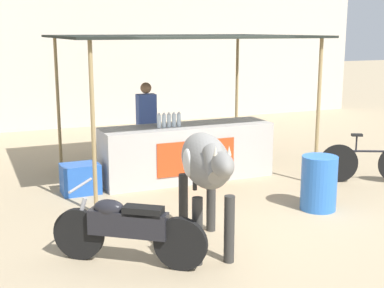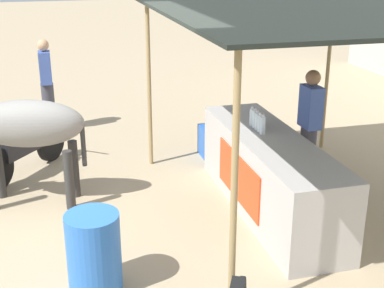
# 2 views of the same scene
# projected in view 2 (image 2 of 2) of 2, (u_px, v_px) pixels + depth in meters

# --- Properties ---
(ground_plane) EXTENTS (60.00, 60.00, 0.00)m
(ground_plane) POSITION_uv_depth(u_px,v_px,m) (93.00, 231.00, 6.25)
(ground_plane) COLOR tan
(stall_counter) EXTENTS (3.00, 0.82, 0.96)m
(stall_counter) POSITION_uv_depth(u_px,v_px,m) (269.00, 174.00, 6.62)
(stall_counter) COLOR #B2ADA8
(stall_counter) RESTS_ON ground
(stall_awning) EXTENTS (4.20, 3.20, 2.48)m
(stall_awning) POSITION_uv_depth(u_px,v_px,m) (303.00, 17.00, 6.03)
(stall_awning) COLOR black
(stall_awning) RESTS_ON ground
(water_bottle_row) EXTENTS (0.43, 0.07, 0.25)m
(water_bottle_row) POSITION_uv_depth(u_px,v_px,m) (257.00, 121.00, 6.72)
(water_bottle_row) COLOR silver
(water_bottle_row) RESTS_ON stall_counter
(vendor_behind_counter) EXTENTS (0.34, 0.22, 1.65)m
(vendor_behind_counter) POSITION_uv_depth(u_px,v_px,m) (309.00, 129.00, 7.11)
(vendor_behind_counter) COLOR #383842
(vendor_behind_counter) RESTS_ON ground
(cooler_box) EXTENTS (0.60, 0.44, 0.48)m
(cooler_box) POSITION_uv_depth(u_px,v_px,m) (216.00, 143.00, 8.39)
(cooler_box) COLOR blue
(cooler_box) RESTS_ON ground
(water_barrel) EXTENTS (0.52, 0.52, 0.80)m
(water_barrel) POSITION_uv_depth(u_px,v_px,m) (94.00, 252.00, 5.08)
(water_barrel) COLOR blue
(water_barrel) RESTS_ON ground
(cow) EXTENTS (0.83, 1.85, 1.44)m
(cow) POSITION_uv_depth(u_px,v_px,m) (23.00, 127.00, 6.62)
(cow) COLOR gray
(cow) RESTS_ON ground
(motorcycle_parked) EXTENTS (1.48, 1.15, 0.90)m
(motorcycle_parked) POSITION_uv_depth(u_px,v_px,m) (26.00, 146.00, 7.71)
(motorcycle_parked) COLOR black
(motorcycle_parked) RESTS_ON ground
(passerby_on_street) EXTENTS (0.34, 0.22, 1.65)m
(passerby_on_street) POSITION_uv_depth(u_px,v_px,m) (47.00, 85.00, 9.42)
(passerby_on_street) COLOR #383842
(passerby_on_street) RESTS_ON ground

